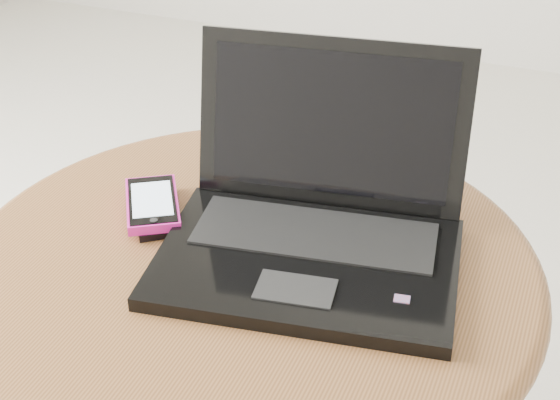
% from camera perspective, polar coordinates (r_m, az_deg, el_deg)
% --- Properties ---
extents(table, '(0.70, 0.70, 0.55)m').
position_cam_1_polar(table, '(1.05, -2.11, -9.12)').
color(table, '#4B2515').
rests_on(table, ground).
extents(laptop, '(0.37, 0.33, 0.22)m').
position_cam_1_polar(laptop, '(0.97, 2.38, -1.41)').
color(laptop, black).
rests_on(laptop, table).
extents(phone_black, '(0.11, 0.12, 0.01)m').
position_cam_1_polar(phone_black, '(1.06, -8.51, -0.89)').
color(phone_black, black).
rests_on(phone_black, table).
extents(phone_pink, '(0.12, 0.13, 0.01)m').
position_cam_1_polar(phone_pink, '(1.05, -8.76, -0.24)').
color(phone_pink, '#D61C93').
rests_on(phone_pink, phone_black).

